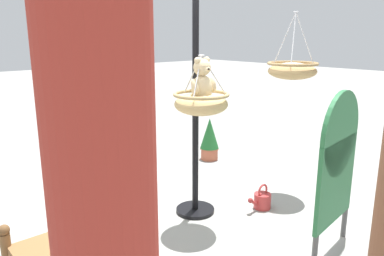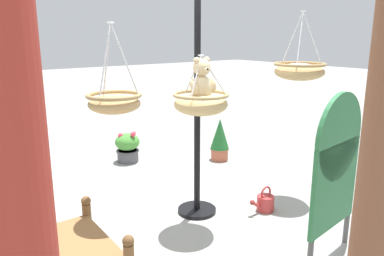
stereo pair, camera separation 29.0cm
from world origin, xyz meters
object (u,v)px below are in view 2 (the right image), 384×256
(hanging_basket_right_low, at_px, (114,102))
(greenhouse_pillar_far_back, at_px, (384,155))
(watering_can, at_px, (265,203))
(display_sign_board, at_px, (337,164))
(teddy_bear, at_px, (202,83))
(hanging_basket_with_teddy, at_px, (201,103))
(hanging_basket_left_high, at_px, (299,70))
(potted_plant_small_succulent, at_px, (128,147))
(display_pole_central, at_px, (197,147))
(potted_plant_bushy_green, at_px, (220,139))

(hanging_basket_right_low, xyz_separation_m, greenhouse_pillar_far_back, (-0.43, 2.08, -0.02))
(watering_can, bearing_deg, display_sign_board, 76.97)
(teddy_bear, xyz_separation_m, watering_can, (-0.79, 0.19, -1.43))
(hanging_basket_with_teddy, relative_size, watering_can, 1.71)
(hanging_basket_left_high, relative_size, potted_plant_small_succulent, 1.55)
(potted_plant_small_succulent, bearing_deg, hanging_basket_left_high, 112.89)
(teddy_bear, relative_size, hanging_basket_right_low, 0.59)
(display_pole_central, xyz_separation_m, potted_plant_small_succulent, (-0.22, -2.09, -0.54))
(display_pole_central, bearing_deg, hanging_basket_right_low, 12.73)
(teddy_bear, relative_size, potted_plant_bushy_green, 0.64)
(hanging_basket_left_high, bearing_deg, potted_plant_bushy_green, -97.01)
(display_sign_board, xyz_separation_m, watering_can, (-0.23, -0.99, -0.79))
(hanging_basket_left_high, height_order, greenhouse_pillar_far_back, greenhouse_pillar_far_back)
(display_pole_central, relative_size, hanging_basket_right_low, 3.32)
(hanging_basket_with_teddy, relative_size, hanging_basket_right_low, 0.79)
(hanging_basket_right_low, bearing_deg, display_sign_board, 141.34)
(hanging_basket_left_high, xyz_separation_m, potted_plant_small_succulent, (1.03, -2.45, -1.34))
(display_pole_central, distance_m, potted_plant_bushy_green, 1.97)
(greenhouse_pillar_far_back, xyz_separation_m, potted_plant_small_succulent, (-0.87, -4.42, -1.17))
(teddy_bear, height_order, watering_can, teddy_bear)
(hanging_basket_left_high, bearing_deg, watering_can, 9.34)
(greenhouse_pillar_far_back, height_order, watering_can, greenhouse_pillar_far_back)
(display_pole_central, height_order, greenhouse_pillar_far_back, greenhouse_pillar_far_back)
(potted_plant_bushy_green, bearing_deg, hanging_basket_left_high, 82.99)
(hanging_basket_left_high, distance_m, potted_plant_bushy_green, 2.04)
(display_pole_central, bearing_deg, hanging_basket_with_teddy, 59.04)
(display_pole_central, height_order, teddy_bear, display_pole_central)
(hanging_basket_with_teddy, bearing_deg, potted_plant_bushy_green, -136.71)
(teddy_bear, bearing_deg, hanging_basket_with_teddy, -90.00)
(hanging_basket_with_teddy, relative_size, potted_plant_bushy_green, 0.86)
(hanging_basket_right_low, height_order, watering_can, hanging_basket_right_low)
(display_sign_board, bearing_deg, watering_can, -103.03)
(display_pole_central, bearing_deg, watering_can, 144.57)
(hanging_basket_right_low, bearing_deg, hanging_basket_with_teddy, 179.73)
(potted_plant_bushy_green, height_order, watering_can, potted_plant_bushy_green)
(teddy_bear, xyz_separation_m, potted_plant_small_succulent, (-0.37, -2.36, -1.29))
(hanging_basket_with_teddy, height_order, potted_plant_small_succulent, hanging_basket_with_teddy)
(hanging_basket_left_high, relative_size, watering_can, 2.27)
(potted_plant_bushy_green, xyz_separation_m, watering_can, (0.81, 1.71, -0.24))
(display_pole_central, height_order, potted_plant_bushy_green, display_pole_central)
(teddy_bear, height_order, potted_plant_bushy_green, teddy_bear)
(potted_plant_bushy_green, relative_size, watering_can, 1.98)
(greenhouse_pillar_far_back, distance_m, watering_can, 2.63)
(hanging_basket_right_low, distance_m, display_sign_board, 2.00)
(hanging_basket_with_teddy, relative_size, hanging_basket_left_high, 0.75)
(hanging_basket_left_high, distance_m, watering_can, 1.60)
(hanging_basket_with_teddy, bearing_deg, display_pole_central, -120.96)
(hanging_basket_with_teddy, xyz_separation_m, potted_plant_bushy_green, (-1.60, -1.51, -0.99))
(hanging_basket_left_high, height_order, watering_can, hanging_basket_left_high)
(watering_can, bearing_deg, hanging_basket_left_high, -170.66)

